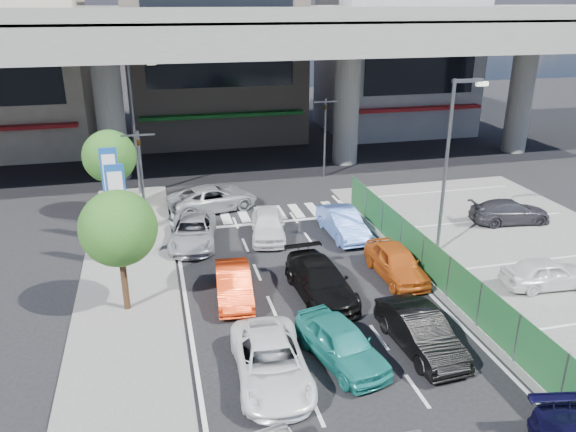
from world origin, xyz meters
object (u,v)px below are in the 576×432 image
object	(u,v)px
sedan_white_mid_left	(271,362)
crossing_wagon_silver	(213,198)
parked_sedan_dgrey	(510,212)
kei_truck_front_right	(343,223)
street_lamp_right	(451,154)
tree_near	(118,229)
traffic_light_left	(140,157)
traffic_light_right	(325,118)
traffic_cone	(438,267)
taxi_teal_mid	(341,343)
hatch_black_mid_right	(420,332)
signboard_near	(118,202)
taxi_orange_left	(234,284)
taxi_orange_right	(396,262)
tree_far	(109,157)
street_lamp_left	(136,117)
sedan_white_front_mid	(268,225)
signboard_far	(111,182)
sedan_black_mid	(321,281)
wagon_silver_front_left	(193,232)
parked_sedan_white	(547,273)

from	to	relation	value
sedan_white_mid_left	crossing_wagon_silver	world-z (taller)	crossing_wagon_silver
parked_sedan_dgrey	kei_truck_front_right	bearing A→B (deg)	92.41
street_lamp_right	tree_near	bearing A→B (deg)	-171.97
tree_near	traffic_light_left	bearing A→B (deg)	84.29
traffic_light_right	traffic_cone	world-z (taller)	traffic_light_right
taxi_teal_mid	hatch_black_mid_right	bearing A→B (deg)	-14.66
traffic_light_right	sedan_white_mid_left	xyz separation A→B (m)	(-8.07, -20.38, -3.29)
signboard_near	traffic_cone	bearing A→B (deg)	-17.82
sedan_white_mid_left	hatch_black_mid_right	world-z (taller)	hatch_black_mid_right
street_lamp_right	taxi_orange_left	bearing A→B (deg)	-168.57
street_lamp_right	taxi_orange_right	world-z (taller)	street_lamp_right
tree_far	hatch_black_mid_right	distance (m)	18.87
kei_truck_front_right	parked_sedan_dgrey	size ratio (longest dim) A/B	1.00
street_lamp_left	kei_truck_front_right	distance (m)	13.83
sedan_white_front_mid	crossing_wagon_silver	distance (m)	5.11
traffic_light_left	parked_sedan_dgrey	distance (m)	19.27
sedan_white_front_mid	crossing_wagon_silver	world-z (taller)	crossing_wagon_silver
tree_near	sedan_white_front_mid	size ratio (longest dim) A/B	1.19
signboard_near	parked_sedan_dgrey	distance (m)	19.81
tree_near	crossing_wagon_silver	bearing A→B (deg)	66.42
sedan_white_front_mid	signboard_far	bearing A→B (deg)	179.53
signboard_near	traffic_light_left	bearing A→B (deg)	75.98
street_lamp_right	taxi_orange_left	distance (m)	11.10
street_lamp_left	traffic_cone	xyz separation A→B (m)	(12.19, -14.20, -4.36)
signboard_far	kei_truck_front_right	size ratio (longest dim) A/B	1.12
signboard_far	sedan_black_mid	bearing A→B (deg)	-43.58
signboard_far	tree_near	world-z (taller)	tree_near
parked_sedan_dgrey	crossing_wagon_silver	bearing A→B (deg)	74.42
signboard_far	sedan_white_mid_left	distance (m)	13.57
sedan_white_mid_left	taxi_orange_left	xyz separation A→B (m)	(-0.34, 5.34, -0.02)
traffic_light_right	crossing_wagon_silver	distance (m)	9.84
wagon_silver_front_left	sedan_white_front_mid	size ratio (longest dim) A/B	1.13
parked_sedan_white	street_lamp_left	bearing A→B (deg)	48.24
taxi_orange_right	traffic_light_left	bearing A→B (deg)	141.95
sedan_white_mid_left	taxi_teal_mid	size ratio (longest dim) A/B	1.15
tree_near	tree_far	xyz separation A→B (m)	(-0.80, 10.50, 0.00)
signboard_near	tree_near	xyz separation A→B (m)	(0.20, -3.99, 0.32)
traffic_light_right	parked_sedan_dgrey	world-z (taller)	traffic_light_right
tree_far	hatch_black_mid_right	bearing A→B (deg)	-56.04
parked_sedan_dgrey	traffic_cone	distance (m)	8.09
hatch_black_mid_right	taxi_teal_mid	bearing A→B (deg)	175.72
parked_sedan_white	signboard_far	bearing A→B (deg)	65.56
street_lamp_left	taxi_orange_right	bearing A→B (deg)	-53.08
kei_truck_front_right	signboard_far	bearing A→B (deg)	167.24
traffic_light_right	signboard_far	size ratio (longest dim) A/B	1.11
taxi_orange_right	taxi_orange_left	bearing A→B (deg)	-179.04
hatch_black_mid_right	wagon_silver_front_left	distance (m)	12.62
street_lamp_left	parked_sedan_dgrey	distance (m)	21.47
traffic_light_left	sedan_white_mid_left	size ratio (longest dim) A/B	1.11
street_lamp_left	taxi_orange_left	bearing A→B (deg)	-76.36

